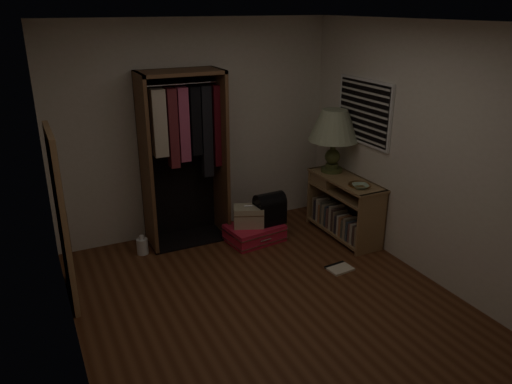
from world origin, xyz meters
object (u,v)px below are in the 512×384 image
(floor_mirror, at_px, (62,218))
(train_case, at_px, (249,216))
(open_wardrobe, at_px, (185,143))
(white_jug, at_px, (142,246))
(table_lamp, at_px, (334,127))
(console_bookshelf, at_px, (342,205))
(black_bag, at_px, (270,208))
(pink_suitcase, at_px, (255,233))

(floor_mirror, xyz_separation_m, train_case, (2.10, 0.37, -0.52))
(open_wardrobe, xyz_separation_m, white_jug, (-0.64, -0.17, -1.12))
(floor_mirror, relative_size, table_lamp, 2.17)
(console_bookshelf, relative_size, table_lamp, 1.43)
(floor_mirror, bearing_deg, train_case, 9.87)
(floor_mirror, distance_m, table_lamp, 3.29)
(train_case, bearing_deg, floor_mirror, -148.09)
(console_bookshelf, bearing_deg, train_case, 164.33)
(train_case, xyz_separation_m, black_bag, (0.26, -0.04, 0.08))
(train_case, bearing_deg, console_bookshelf, 6.37)
(pink_suitcase, relative_size, black_bag, 1.86)
(train_case, distance_m, table_lamp, 1.51)
(floor_mirror, distance_m, white_jug, 1.28)
(console_bookshelf, xyz_separation_m, pink_suitcase, (-1.07, 0.29, -0.29))
(white_jug, bearing_deg, table_lamp, -6.70)
(pink_suitcase, relative_size, table_lamp, 0.93)
(train_case, relative_size, table_lamp, 0.55)
(table_lamp, distance_m, white_jug, 2.70)
(console_bookshelf, height_order, open_wardrobe, open_wardrobe)
(open_wardrobe, bearing_deg, floor_mirror, -152.59)
(train_case, relative_size, white_jug, 1.88)
(console_bookshelf, bearing_deg, white_jug, 167.00)
(pink_suitcase, height_order, train_case, train_case)
(open_wardrobe, distance_m, floor_mirror, 1.71)
(pink_suitcase, xyz_separation_m, black_bag, (0.20, -0.02, 0.30))
(open_wardrobe, relative_size, pink_suitcase, 2.82)
(pink_suitcase, xyz_separation_m, table_lamp, (1.07, -0.02, 1.22))
(floor_mirror, bearing_deg, pink_suitcase, 8.97)
(open_wardrobe, xyz_separation_m, pink_suitcase, (0.69, -0.43, -1.11))
(pink_suitcase, bearing_deg, white_jug, 161.77)
(open_wardrobe, distance_m, white_jug, 1.30)
(table_lamp, bearing_deg, console_bookshelf, -90.99)
(table_lamp, bearing_deg, white_jug, 173.30)
(black_bag, bearing_deg, white_jug, 167.29)
(console_bookshelf, distance_m, floor_mirror, 3.27)
(open_wardrobe, xyz_separation_m, table_lamp, (1.76, -0.45, 0.11))
(table_lamp, height_order, white_jug, table_lamp)
(console_bookshelf, xyz_separation_m, train_case, (-1.13, 0.32, -0.06))
(open_wardrobe, distance_m, pink_suitcase, 1.38)
(floor_mirror, xyz_separation_m, black_bag, (2.37, 0.33, -0.44))
(floor_mirror, relative_size, black_bag, 4.35)
(floor_mirror, bearing_deg, black_bag, 7.87)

